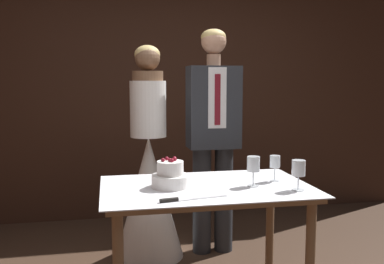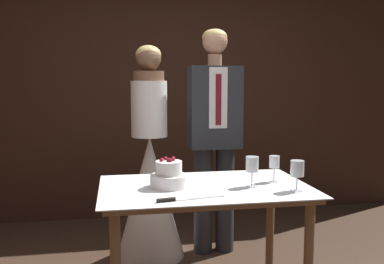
{
  "view_description": "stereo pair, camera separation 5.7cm",
  "coord_description": "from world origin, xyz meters",
  "px_view_note": "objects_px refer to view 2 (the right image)",
  "views": [
    {
      "loc": [
        -0.56,
        -2.15,
        1.4
      ],
      "look_at": [
        0.02,
        0.73,
        1.05
      ],
      "focal_mm": 40.0,
      "sensor_mm": 36.0,
      "label": 1
    },
    {
      "loc": [
        -0.5,
        -2.16,
        1.4
      ],
      "look_at": [
        0.02,
        0.73,
        1.05
      ],
      "focal_mm": 40.0,
      "sensor_mm": 36.0,
      "label": 2
    }
  ],
  "objects_px": {
    "cake_table": "(205,202)",
    "tiered_cake": "(169,176)",
    "wine_glass_middle": "(252,166)",
    "bride": "(150,181)",
    "wine_glass_near": "(274,163)",
    "groom": "(214,131)",
    "wine_glass_far": "(297,169)",
    "cake_knife": "(178,199)"
  },
  "relations": [
    {
      "from": "cake_table",
      "to": "tiered_cake",
      "type": "bearing_deg",
      "value": 177.31
    },
    {
      "from": "wine_glass_middle",
      "to": "bride",
      "type": "bearing_deg",
      "value": 119.75
    },
    {
      "from": "wine_glass_near",
      "to": "bride",
      "type": "height_order",
      "value": "bride"
    },
    {
      "from": "bride",
      "to": "groom",
      "type": "bearing_deg",
      "value": -0.06
    },
    {
      "from": "bride",
      "to": "wine_glass_near",
      "type": "bearing_deg",
      "value": -49.74
    },
    {
      "from": "wine_glass_far",
      "to": "bride",
      "type": "relative_size",
      "value": 0.1
    },
    {
      "from": "wine_glass_middle",
      "to": "bride",
      "type": "distance_m",
      "value": 1.11
    },
    {
      "from": "cake_table",
      "to": "groom",
      "type": "bearing_deg",
      "value": 73.37
    },
    {
      "from": "bride",
      "to": "groom",
      "type": "xyz_separation_m",
      "value": [
        0.52,
        -0.0,
        0.39
      ]
    },
    {
      "from": "wine_glass_far",
      "to": "groom",
      "type": "distance_m",
      "value": 1.11
    },
    {
      "from": "groom",
      "to": "wine_glass_near",
      "type": "bearing_deg",
      "value": -77.33
    },
    {
      "from": "wine_glass_near",
      "to": "wine_glass_far",
      "type": "distance_m",
      "value": 0.24
    },
    {
      "from": "tiered_cake",
      "to": "bride",
      "type": "bearing_deg",
      "value": 92.98
    },
    {
      "from": "tiered_cake",
      "to": "wine_glass_near",
      "type": "xyz_separation_m",
      "value": [
        0.66,
        0.03,
        0.05
      ]
    },
    {
      "from": "wine_glass_middle",
      "to": "groom",
      "type": "xyz_separation_m",
      "value": [
        -0.01,
        0.93,
        0.1
      ]
    },
    {
      "from": "cake_knife",
      "to": "wine_glass_middle",
      "type": "bearing_deg",
      "value": 15.05
    },
    {
      "from": "cake_table",
      "to": "cake_knife",
      "type": "distance_m",
      "value": 0.37
    },
    {
      "from": "wine_glass_middle",
      "to": "groom",
      "type": "relative_size",
      "value": 0.1
    },
    {
      "from": "wine_glass_middle",
      "to": "cake_knife",
      "type": "bearing_deg",
      "value": -154.68
    },
    {
      "from": "wine_glass_near",
      "to": "wine_glass_far",
      "type": "bearing_deg",
      "value": -79.17
    },
    {
      "from": "wine_glass_far",
      "to": "groom",
      "type": "bearing_deg",
      "value": 102.26
    },
    {
      "from": "cake_knife",
      "to": "wine_glass_far",
      "type": "relative_size",
      "value": 2.16
    },
    {
      "from": "bride",
      "to": "cake_knife",
      "type": "bearing_deg",
      "value": -87.23
    },
    {
      "from": "wine_glass_near",
      "to": "groom",
      "type": "xyz_separation_m",
      "value": [
        -0.19,
        0.84,
        0.11
      ]
    },
    {
      "from": "cake_knife",
      "to": "wine_glass_middle",
      "type": "relative_size",
      "value": 2.11
    },
    {
      "from": "tiered_cake",
      "to": "cake_knife",
      "type": "height_order",
      "value": "tiered_cake"
    },
    {
      "from": "tiered_cake",
      "to": "groom",
      "type": "xyz_separation_m",
      "value": [
        0.48,
        0.86,
        0.16
      ]
    },
    {
      "from": "cake_table",
      "to": "groom",
      "type": "distance_m",
      "value": 0.97
    },
    {
      "from": "cake_table",
      "to": "wine_glass_far",
      "type": "xyz_separation_m",
      "value": [
        0.49,
        -0.2,
        0.22
      ]
    },
    {
      "from": "cake_table",
      "to": "wine_glass_middle",
      "type": "bearing_deg",
      "value": -12.58
    },
    {
      "from": "groom",
      "to": "tiered_cake",
      "type": "bearing_deg",
      "value": -118.91
    },
    {
      "from": "cake_knife",
      "to": "bride",
      "type": "bearing_deg",
      "value": 82.5
    },
    {
      "from": "tiered_cake",
      "to": "wine_glass_middle",
      "type": "bearing_deg",
      "value": -8.28
    },
    {
      "from": "cake_table",
      "to": "wine_glass_far",
      "type": "relative_size",
      "value": 7.09
    },
    {
      "from": "cake_table",
      "to": "wine_glass_middle",
      "type": "height_order",
      "value": "wine_glass_middle"
    },
    {
      "from": "wine_glass_near",
      "to": "wine_glass_middle",
      "type": "height_order",
      "value": "wine_glass_middle"
    },
    {
      "from": "tiered_cake",
      "to": "wine_glass_far",
      "type": "relative_size",
      "value": 1.26
    },
    {
      "from": "wine_glass_near",
      "to": "groom",
      "type": "bearing_deg",
      "value": 102.67
    },
    {
      "from": "cake_table",
      "to": "wine_glass_near",
      "type": "relative_size",
      "value": 7.64
    },
    {
      "from": "cake_knife",
      "to": "wine_glass_far",
      "type": "bearing_deg",
      "value": -3.43
    },
    {
      "from": "wine_glass_middle",
      "to": "wine_glass_near",
      "type": "bearing_deg",
      "value": 28.86
    },
    {
      "from": "wine_glass_near",
      "to": "groom",
      "type": "distance_m",
      "value": 0.86
    }
  ]
}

